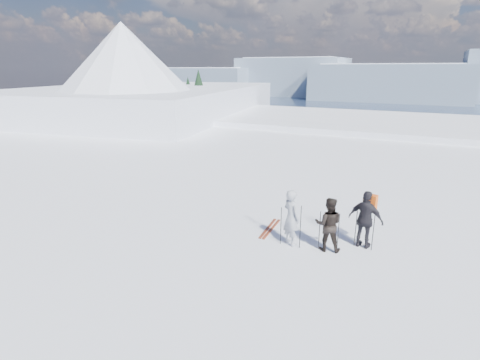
# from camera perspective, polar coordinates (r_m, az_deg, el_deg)

# --- Properties ---
(lake_basin) EXTENTS (820.00, 820.00, 71.62)m
(lake_basin) POSITION_cam_1_polar(r_m,az_deg,el_deg) (39.55, 21.33, -1.65)
(lake_basin) COLOR white
(lake_basin) RESTS_ON ground
(far_mountain_range) EXTENTS (770.00, 110.00, 53.00)m
(far_mountain_range) POSITION_cam_1_polar(r_m,az_deg,el_deg) (463.39, 30.80, 13.01)
(far_mountain_range) COLOR slate
(far_mountain_range) RESTS_ON ground
(near_ridge) EXTENTS (31.37, 35.68, 25.62)m
(near_ridge) POSITION_cam_1_polar(r_m,az_deg,el_deg) (48.07, -11.70, 6.01)
(near_ridge) COLOR white
(near_ridge) RESTS_ON ground
(skier_grey) EXTENTS (0.77, 0.70, 1.76)m
(skier_grey) POSITION_cam_1_polar(r_m,az_deg,el_deg) (11.50, 7.81, -5.67)
(skier_grey) COLOR #969AA4
(skier_grey) RESTS_ON ground
(skier_dark) EXTENTS (0.92, 0.78, 1.65)m
(skier_dark) POSITION_cam_1_polar(r_m,az_deg,el_deg) (11.36, 13.32, -6.58)
(skier_dark) COLOR black
(skier_dark) RESTS_ON ground
(skier_pack) EXTENTS (1.11, 0.63, 1.78)m
(skier_pack) POSITION_cam_1_polar(r_m,az_deg,el_deg) (11.81, 18.60, -5.76)
(skier_pack) COLOR black
(skier_pack) RESTS_ON ground
(backpack) EXTENTS (0.42, 0.28, 0.49)m
(backpack) POSITION_cam_1_polar(r_m,az_deg,el_deg) (11.67, 19.53, -0.19)
(backpack) COLOR #E55615
(backpack) RESTS_ON skier_pack
(ski_poles) EXTENTS (2.61, 0.92, 1.36)m
(ski_poles) POSITION_cam_1_polar(r_m,az_deg,el_deg) (11.54, 13.14, -7.32)
(ski_poles) COLOR black
(ski_poles) RESTS_ON ground
(skis_loose) EXTENTS (0.35, 1.70, 0.03)m
(skis_loose) POSITION_cam_1_polar(r_m,az_deg,el_deg) (12.80, 4.55, -7.38)
(skis_loose) COLOR black
(skis_loose) RESTS_ON ground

